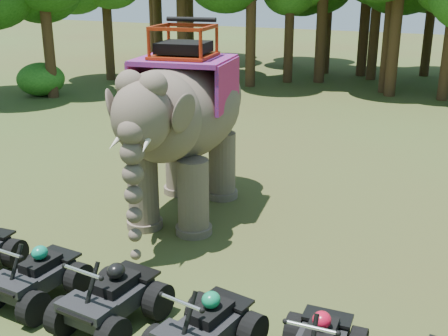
% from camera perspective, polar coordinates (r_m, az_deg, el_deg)
% --- Properties ---
extents(ground, '(110.00, 110.00, 0.00)m').
position_cam_1_polar(ground, '(11.76, -2.53, -10.53)').
color(ground, '#47381E').
rests_on(ground, ground).
extents(elephant, '(3.39, 6.05, 4.81)m').
position_cam_1_polar(elephant, '(13.89, -4.09, 4.79)').
color(elephant, '#4E4339').
rests_on(elephant, ground).
extents(atv_1, '(1.39, 1.83, 1.30)m').
position_cam_1_polar(atv_1, '(11.08, -18.66, -9.73)').
color(atv_1, black).
rests_on(atv_1, ground).
extents(atv_2, '(1.53, 1.98, 1.38)m').
position_cam_1_polar(atv_2, '(10.00, -11.44, -12.07)').
color(atv_2, black).
rests_on(atv_2, ground).
extents(atv_3, '(1.58, 1.98, 1.32)m').
position_cam_1_polar(atv_3, '(9.13, -1.91, -15.16)').
color(atv_3, black).
rests_on(atv_3, ground).
extents(tree_28, '(5.26, 5.26, 7.51)m').
position_cam_1_polar(tree_28, '(29.27, -17.62, 14.09)').
color(tree_28, '#195114').
rests_on(tree_28, ground).
extents(tree_29, '(5.50, 5.50, 7.85)m').
position_cam_1_polar(tree_29, '(33.74, -11.83, 15.37)').
color(tree_29, '#195114').
rests_on(tree_29, ground).
extents(tree_31, '(6.04, 6.04, 8.62)m').
position_cam_1_polar(tree_31, '(30.99, 2.78, 16.17)').
color(tree_31, '#195114').
rests_on(tree_31, ground).
extents(tree_33, '(5.27, 5.27, 7.52)m').
position_cam_1_polar(tree_33, '(35.99, 10.52, 15.39)').
color(tree_33, '#195114').
rests_on(tree_33, ground).
extents(tree_34, '(6.33, 6.33, 9.05)m').
position_cam_1_polar(tree_34, '(29.54, 17.25, 15.66)').
color(tree_34, '#195114').
rests_on(tree_34, ground).
extents(tree_35, '(6.02, 6.02, 8.59)m').
position_cam_1_polar(tree_35, '(39.00, 6.79, 16.60)').
color(tree_35, '#195114').
rests_on(tree_35, ground).
extents(tree_42, '(6.26, 6.26, 8.95)m').
position_cam_1_polar(tree_42, '(34.24, 15.29, 16.08)').
color(tree_42, '#195114').
rests_on(tree_42, ground).
extents(tree_43, '(5.54, 5.54, 7.91)m').
position_cam_1_polar(tree_43, '(42.78, -7.29, 16.32)').
color(tree_43, '#195114').
rests_on(tree_43, ground).
extents(tree_44, '(5.82, 5.82, 8.31)m').
position_cam_1_polar(tree_44, '(36.52, 20.35, 15.24)').
color(tree_44, '#195114').
rests_on(tree_44, ground).
extents(tree_47, '(5.26, 5.26, 7.51)m').
position_cam_1_polar(tree_47, '(32.45, 6.70, 15.21)').
color(tree_47, '#195114').
rests_on(tree_47, ground).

